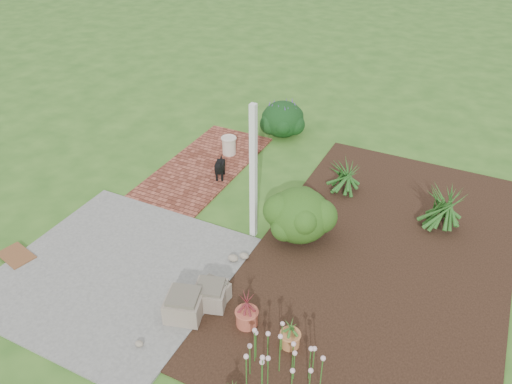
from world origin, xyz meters
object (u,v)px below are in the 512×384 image
at_px(black_dog, 220,167).
at_px(evergreen_shrub, 299,214).
at_px(cream_ceramic_urn, 229,146).
at_px(stone_trough_near, 185,306).

bearing_deg(black_dog, evergreen_shrub, -46.01).
height_order(black_dog, cream_ceramic_urn, black_dog).
relative_size(stone_trough_near, evergreen_shrub, 0.47).
xyz_separation_m(black_dog, evergreen_shrub, (2.16, -1.00, 0.17)).
xyz_separation_m(stone_trough_near, cream_ceramic_urn, (-1.73, 4.46, 0.03)).
relative_size(black_dog, cream_ceramic_urn, 1.32).
xyz_separation_m(stone_trough_near, evergreen_shrub, (0.77, 2.44, 0.28)).
distance_m(stone_trough_near, evergreen_shrub, 2.58).
bearing_deg(cream_ceramic_urn, black_dog, -71.29).
bearing_deg(cream_ceramic_urn, evergreen_shrub, -38.86).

